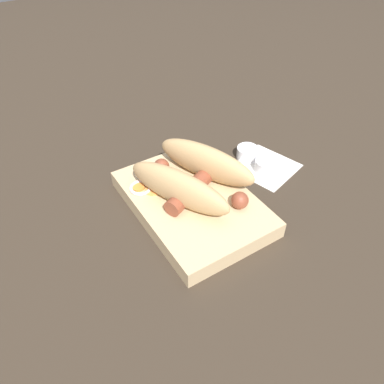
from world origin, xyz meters
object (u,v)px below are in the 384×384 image
Objects in this scene: condiment_cup_near at (266,167)px; condiment_cup_far at (247,154)px; food_tray at (192,203)px; sausage at (199,183)px; bread_roll at (193,174)px.

condiment_cup_near is 0.05m from condiment_cup_far.
sausage is at bearing 117.16° from food_tray.
bread_roll reaches higher than condiment_cup_far.
sausage is 4.09× the size of condiment_cup_near.
sausage reaches higher than condiment_cup_near.
food_tray is 6.25× the size of condiment_cup_near.
bread_roll is 0.02m from sausage.
bread_roll is 0.17m from condiment_cup_near.
sausage is 4.09× the size of condiment_cup_far.
condiment_cup_near is at bearing 93.98° from food_tray.
bread_roll reaches higher than sausage.
sausage is (0.01, 0.01, -0.02)m from bread_roll.
food_tray is 0.19m from condiment_cup_far.
sausage is at bearing -70.44° from condiment_cup_far.
sausage is 0.17m from condiment_cup_far.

